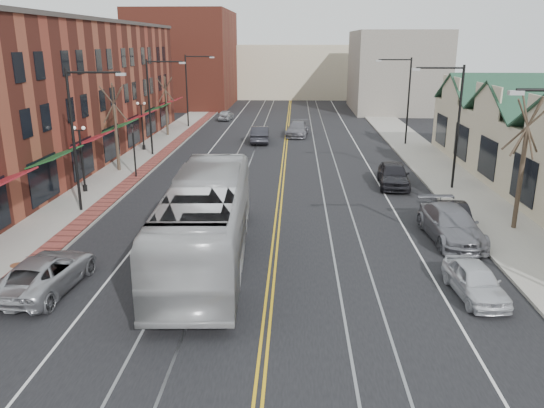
# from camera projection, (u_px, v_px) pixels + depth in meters

# --- Properties ---
(ground) EXTENTS (160.00, 160.00, 0.00)m
(ground) POSITION_uv_depth(u_px,v_px,m) (259.00, 390.00, 15.15)
(ground) COLOR black
(ground) RESTS_ON ground
(sidewalk_left) EXTENTS (4.00, 120.00, 0.15)m
(sidewalk_left) POSITION_uv_depth(u_px,v_px,m) (98.00, 192.00, 34.74)
(sidewalk_left) COLOR gray
(sidewalk_left) RESTS_ON ground
(sidewalk_right) EXTENTS (4.00, 120.00, 0.15)m
(sidewalk_right) POSITION_uv_depth(u_px,v_px,m) (468.00, 197.00, 33.72)
(sidewalk_right) COLOR gray
(sidewalk_right) RESTS_ON ground
(building_left) EXTENTS (10.00, 50.00, 11.00)m
(building_left) POSITION_uv_depth(u_px,v_px,m) (33.00, 97.00, 40.13)
(building_left) COLOR maroon
(building_left) RESTS_ON ground
(backdrop_left) EXTENTS (14.00, 18.00, 14.00)m
(backdrop_left) POSITION_uv_depth(u_px,v_px,m) (185.00, 59.00, 80.63)
(backdrop_left) COLOR maroon
(backdrop_left) RESTS_ON ground
(backdrop_mid) EXTENTS (22.00, 14.00, 9.00)m
(backdrop_mid) POSITION_uv_depth(u_px,v_px,m) (291.00, 71.00, 95.00)
(backdrop_mid) COLOR #C2B495
(backdrop_mid) RESTS_ON ground
(backdrop_right) EXTENTS (12.00, 16.00, 11.00)m
(backdrop_right) POSITION_uv_depth(u_px,v_px,m) (396.00, 71.00, 74.97)
(backdrop_right) COLOR slate
(backdrop_right) RESTS_ON ground
(streetlight_l_1) EXTENTS (3.33, 0.25, 8.00)m
(streetlight_l_1) POSITION_uv_depth(u_px,v_px,m) (80.00, 126.00, 29.43)
(streetlight_l_1) COLOR black
(streetlight_l_1) RESTS_ON sidewalk_left
(streetlight_l_2) EXTENTS (3.33, 0.25, 8.00)m
(streetlight_l_2) POSITION_uv_depth(u_px,v_px,m) (154.00, 97.00, 44.71)
(streetlight_l_2) COLOR black
(streetlight_l_2) RESTS_ON sidewalk_left
(streetlight_l_3) EXTENTS (3.33, 0.25, 8.00)m
(streetlight_l_3) POSITION_uv_depth(u_px,v_px,m) (190.00, 83.00, 59.99)
(streetlight_l_3) COLOR black
(streetlight_l_3) RESTS_ON sidewalk_left
(streetlight_r_1) EXTENTS (3.33, 0.25, 8.00)m
(streetlight_r_1) POSITION_uv_depth(u_px,v_px,m) (452.00, 115.00, 34.21)
(streetlight_r_1) COLOR black
(streetlight_r_1) RESTS_ON sidewalk_right
(streetlight_r_2) EXTENTS (3.33, 0.25, 8.00)m
(streetlight_r_2) POSITION_uv_depth(u_px,v_px,m) (404.00, 92.00, 49.49)
(streetlight_r_2) COLOR black
(streetlight_r_2) RESTS_ON sidewalk_right
(lamppost_l_2) EXTENTS (0.84, 0.28, 4.27)m
(lamppost_l_2) POSITION_uv_depth(u_px,v_px,m) (82.00, 160.00, 34.15)
(lamppost_l_2) COLOR black
(lamppost_l_2) RESTS_ON sidewalk_left
(lamppost_l_3) EXTENTS (0.84, 0.28, 4.27)m
(lamppost_l_3) POSITION_uv_depth(u_px,v_px,m) (143.00, 127.00, 47.52)
(lamppost_l_3) COLOR black
(lamppost_l_3) RESTS_ON sidewalk_left
(tree_left_near) EXTENTS (1.78, 1.37, 6.48)m
(tree_left_near) POSITION_uv_depth(u_px,v_px,m) (115.00, 126.00, 39.48)
(tree_left_near) COLOR #382B21
(tree_left_near) RESTS_ON sidewalk_left
(tree_left_far) EXTENTS (1.66, 1.28, 6.02)m
(tree_left_far) POSITION_uv_depth(u_px,v_px,m) (166.00, 105.00, 54.83)
(tree_left_far) COLOR #382B21
(tree_left_far) RESTS_ON sidewalk_left
(tree_right_mid) EXTENTS (1.90, 1.46, 6.93)m
(tree_right_mid) POSITION_uv_depth(u_px,v_px,m) (523.00, 161.00, 26.89)
(tree_right_mid) COLOR #382B21
(tree_right_mid) RESTS_ON sidewalk_right
(manhole_far) EXTENTS (0.60, 0.60, 0.02)m
(manhole_far) POSITION_uv_depth(u_px,v_px,m) (17.00, 265.00, 23.22)
(manhole_far) COLOR #592D19
(manhole_far) RESTS_ON sidewalk_left
(traffic_signal) EXTENTS (0.18, 0.15, 3.80)m
(traffic_signal) POSITION_uv_depth(u_px,v_px,m) (134.00, 147.00, 37.83)
(traffic_signal) COLOR black
(traffic_signal) RESTS_ON sidewalk_left
(transit_bus) EXTENTS (3.96, 14.07, 3.88)m
(transit_bus) POSITION_uv_depth(u_px,v_px,m) (207.00, 220.00, 23.54)
(transit_bus) COLOR #B4B4B6
(transit_bus) RESTS_ON ground
(parked_suv) EXTENTS (2.82, 5.40, 1.45)m
(parked_suv) POSITION_uv_depth(u_px,v_px,m) (46.00, 273.00, 21.07)
(parked_suv) COLOR #9C9EA3
(parked_suv) RESTS_ON ground
(parked_car_a) EXTENTS (1.90, 4.03, 1.33)m
(parked_car_a) POSITION_uv_depth(u_px,v_px,m) (475.00, 281.00, 20.53)
(parked_car_a) COLOR silver
(parked_car_a) RESTS_ON ground
(parked_car_b) EXTENTS (1.63, 4.26, 1.39)m
(parked_car_b) POSITION_uv_depth(u_px,v_px,m) (453.00, 217.00, 27.88)
(parked_car_b) COLOR black
(parked_car_b) RESTS_ON ground
(parked_car_c) EXTENTS (2.61, 5.74, 1.63)m
(parked_car_c) POSITION_uv_depth(u_px,v_px,m) (451.00, 224.00, 26.41)
(parked_car_c) COLOR slate
(parked_car_c) RESTS_ON ground
(parked_car_d) EXTENTS (2.35, 5.04, 1.67)m
(parked_car_d) POSITION_uv_depth(u_px,v_px,m) (393.00, 175.00, 36.17)
(parked_car_d) COLOR black
(parked_car_d) RESTS_ON ground
(distant_car_left) EXTENTS (1.88, 4.96, 1.62)m
(distant_car_left) POSITION_uv_depth(u_px,v_px,m) (260.00, 134.00, 52.09)
(distant_car_left) COLOR #222228
(distant_car_left) RESTS_ON ground
(distant_car_right) EXTENTS (2.64, 5.42, 1.52)m
(distant_car_right) POSITION_uv_depth(u_px,v_px,m) (297.00, 129.00, 55.65)
(distant_car_right) COLOR slate
(distant_car_right) RESTS_ON ground
(distant_car_far) EXTENTS (1.83, 3.91, 1.29)m
(distant_car_far) POSITION_uv_depth(u_px,v_px,m) (226.00, 115.00, 67.03)
(distant_car_far) COLOR #9D9FA4
(distant_car_far) RESTS_ON ground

